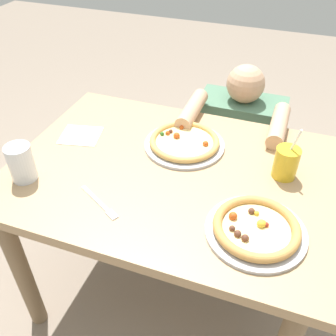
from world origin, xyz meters
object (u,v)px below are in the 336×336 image
object	(u,v)px
drink_cup_colored	(286,163)
fork	(100,203)
water_cup_clear	(21,162)
diner_seated	(235,158)
pizza_near	(256,229)
pizza_far	(183,142)

from	to	relation	value
drink_cup_colored	fork	xyz separation A→B (m)	(-0.55, -0.36, -0.06)
water_cup_clear	fork	size ratio (longest dim) A/B	0.74
drink_cup_colored	fork	size ratio (longest dim) A/B	1.11
water_cup_clear	fork	bearing A→B (deg)	-5.13
water_cup_clear	drink_cup_colored	bearing A→B (deg)	20.73
water_cup_clear	diner_seated	world-z (taller)	diner_seated
water_cup_clear	diner_seated	size ratio (longest dim) A/B	0.15
diner_seated	fork	bearing A→B (deg)	-109.75
drink_cup_colored	diner_seated	distance (m)	0.69
pizza_near	water_cup_clear	size ratio (longest dim) A/B	2.28
pizza_far	drink_cup_colored	world-z (taller)	drink_cup_colored
pizza_near	drink_cup_colored	xyz separation A→B (m)	(0.05, 0.31, 0.04)
pizza_far	water_cup_clear	size ratio (longest dim) A/B	2.35
pizza_near	diner_seated	world-z (taller)	diner_seated
water_cup_clear	diner_seated	bearing A→B (deg)	53.10
pizza_near	fork	distance (m)	0.51
pizza_near	drink_cup_colored	bearing A→B (deg)	81.08
pizza_near	water_cup_clear	bearing A→B (deg)	-178.60
drink_cup_colored	diner_seated	xyz separation A→B (m)	(-0.24, 0.50, -0.41)
water_cup_clear	diner_seated	xyz separation A→B (m)	(0.63, 0.83, -0.42)
pizza_far	fork	xyz separation A→B (m)	(-0.16, -0.41, -0.02)
fork	diner_seated	distance (m)	0.98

